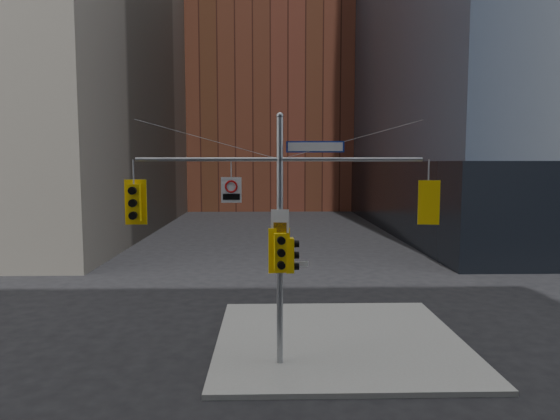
{
  "coord_description": "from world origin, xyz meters",
  "views": [
    {
      "loc": [
        -0.34,
        -11.95,
        5.91
      ],
      "look_at": [
        0.0,
        2.0,
        4.58
      ],
      "focal_mm": 32.0,
      "sensor_mm": 36.0,
      "label": 1
    }
  ],
  "objects_px": {
    "traffic_light_west_arm": "(134,203)",
    "traffic_light_pole_side": "(291,255)",
    "regulatory_sign_arm": "(231,189)",
    "traffic_light_east_arm": "(428,202)",
    "street_sign_blade": "(315,147)",
    "signal_assembly": "(280,216)",
    "traffic_light_pole_front": "(280,252)"
  },
  "relations": [
    {
      "from": "signal_assembly",
      "to": "traffic_light_pole_side",
      "type": "relative_size",
      "value": 8.16
    },
    {
      "from": "traffic_light_east_arm",
      "to": "street_sign_blade",
      "type": "height_order",
      "value": "street_sign_blade"
    },
    {
      "from": "traffic_light_west_arm",
      "to": "regulatory_sign_arm",
      "type": "relative_size",
      "value": 1.79
    },
    {
      "from": "traffic_light_west_arm",
      "to": "street_sign_blade",
      "type": "bearing_deg",
      "value": -2.09
    },
    {
      "from": "signal_assembly",
      "to": "traffic_light_west_arm",
      "type": "xyz_separation_m",
      "value": [
        -4.07,
        0.01,
        0.38
      ]
    },
    {
      "from": "signal_assembly",
      "to": "traffic_light_pole_side",
      "type": "height_order",
      "value": "signal_assembly"
    },
    {
      "from": "traffic_light_east_arm",
      "to": "traffic_light_pole_front",
      "type": "distance_m",
      "value": 4.41
    },
    {
      "from": "traffic_light_pole_side",
      "to": "street_sign_blade",
      "type": "xyz_separation_m",
      "value": [
        0.66,
        -0.01,
        3.06
      ]
    },
    {
      "from": "traffic_light_east_arm",
      "to": "street_sign_blade",
      "type": "relative_size",
      "value": 0.77
    },
    {
      "from": "traffic_light_west_arm",
      "to": "traffic_light_pole_side",
      "type": "distance_m",
      "value": 4.64
    },
    {
      "from": "traffic_light_east_arm",
      "to": "regulatory_sign_arm",
      "type": "height_order",
      "value": "regulatory_sign_arm"
    },
    {
      "from": "traffic_light_pole_side",
      "to": "street_sign_blade",
      "type": "relative_size",
      "value": 0.61
    },
    {
      "from": "signal_assembly",
      "to": "traffic_light_pole_side",
      "type": "distance_m",
      "value": 1.17
    },
    {
      "from": "traffic_light_west_arm",
      "to": "traffic_light_pole_side",
      "type": "bearing_deg",
      "value": -2.02
    },
    {
      "from": "street_sign_blade",
      "to": "traffic_light_pole_front",
      "type": "bearing_deg",
      "value": -159.86
    },
    {
      "from": "traffic_light_east_arm",
      "to": "street_sign_blade",
      "type": "bearing_deg",
      "value": 8.25
    },
    {
      "from": "traffic_light_west_arm",
      "to": "traffic_light_pole_front",
      "type": "relative_size",
      "value": 1.0
    },
    {
      "from": "traffic_light_west_arm",
      "to": "traffic_light_pole_front",
      "type": "xyz_separation_m",
      "value": [
        4.06,
        -0.28,
        -1.36
      ]
    },
    {
      "from": "traffic_light_pole_side",
      "to": "street_sign_blade",
      "type": "distance_m",
      "value": 3.13
    },
    {
      "from": "traffic_light_east_arm",
      "to": "traffic_light_pole_front",
      "type": "bearing_deg",
      "value": 11.94
    },
    {
      "from": "signal_assembly",
      "to": "traffic_light_pole_side",
      "type": "xyz_separation_m",
      "value": [
        0.32,
        0.01,
        -1.13
      ]
    },
    {
      "from": "traffic_light_west_arm",
      "to": "traffic_light_pole_side",
      "type": "height_order",
      "value": "traffic_light_west_arm"
    },
    {
      "from": "traffic_light_east_arm",
      "to": "street_sign_blade",
      "type": "distance_m",
      "value": 3.56
    },
    {
      "from": "street_sign_blade",
      "to": "regulatory_sign_arm",
      "type": "bearing_deg",
      "value": -174.6
    },
    {
      "from": "signal_assembly",
      "to": "street_sign_blade",
      "type": "bearing_deg",
      "value": 0.17
    },
    {
      "from": "traffic_light_west_arm",
      "to": "traffic_light_pole_side",
      "type": "relative_size",
      "value": 1.3
    },
    {
      "from": "street_sign_blade",
      "to": "traffic_light_pole_side",
      "type": "bearing_deg",
      "value": -175.75
    },
    {
      "from": "traffic_light_pole_front",
      "to": "regulatory_sign_arm",
      "type": "height_order",
      "value": "regulatory_sign_arm"
    },
    {
      "from": "signal_assembly",
      "to": "regulatory_sign_arm",
      "type": "bearing_deg",
      "value": -179.15
    },
    {
      "from": "traffic_light_pole_side",
      "to": "regulatory_sign_arm",
      "type": "bearing_deg",
      "value": 87.5
    },
    {
      "from": "traffic_light_east_arm",
      "to": "traffic_light_pole_side",
      "type": "distance_m",
      "value": 4.15
    },
    {
      "from": "signal_assembly",
      "to": "traffic_light_east_arm",
      "type": "distance_m",
      "value": 4.21
    }
  ]
}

